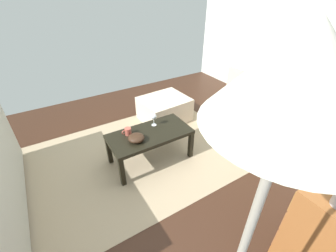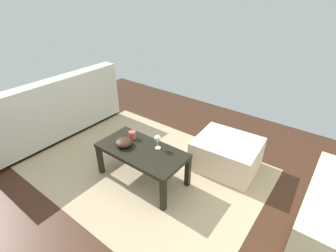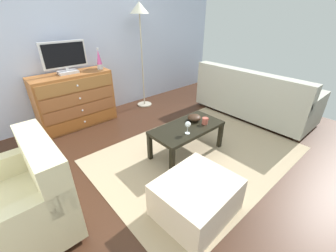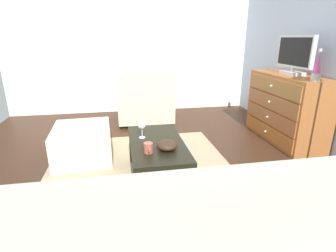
{
  "view_description": "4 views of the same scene",
  "coord_description": "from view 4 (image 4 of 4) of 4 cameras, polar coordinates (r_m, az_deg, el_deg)",
  "views": [
    {
      "loc": [
        1.03,
        1.84,
        1.86
      ],
      "look_at": [
        0.01,
        0.17,
        0.58
      ],
      "focal_mm": 23.66,
      "sensor_mm": 36.0,
      "label": 1
    },
    {
      "loc": [
        -1.41,
        1.5,
        1.93
      ],
      "look_at": [
        -0.12,
        -0.21,
        0.69
      ],
      "focal_mm": 27.07,
      "sensor_mm": 36.0,
      "label": 2
    },
    {
      "loc": [
        -1.66,
        -1.7,
        1.71
      ],
      "look_at": [
        -0.15,
        0.01,
        0.47
      ],
      "focal_mm": 22.99,
      "sensor_mm": 36.0,
      "label": 3
    },
    {
      "loc": [
        2.29,
        -0.35,
        1.29
      ],
      "look_at": [
        -0.02,
        0.07,
        0.5
      ],
      "focal_mm": 27.93,
      "sensor_mm": 36.0,
      "label": 4
    }
  ],
  "objects": [
    {
      "name": "wine_glass",
      "position": [
        2.43,
        -5.73,
        0.0
      ],
      "size": [
        0.07,
        0.07,
        0.16
      ],
      "color": "silver",
      "rests_on": "coffee_table"
    },
    {
      "name": "area_rug",
      "position": [
        2.46,
        -5.35,
        -12.95
      ],
      "size": [
        2.6,
        1.9,
        0.01
      ],
      "primitive_type": "cube",
      "color": "tan",
      "rests_on": "ground_plane"
    },
    {
      "name": "mug",
      "position": [
        2.13,
        -4.31,
        -4.8
      ],
      "size": [
        0.11,
        0.08,
        0.08
      ],
      "color": "#AC4F40",
      "rests_on": "coffee_table"
    },
    {
      "name": "armchair",
      "position": [
        4.15,
        -5.07,
        5.37
      ],
      "size": [
        0.8,
        0.84,
        0.83
      ],
      "color": "#332319",
      "rests_on": "ground_plane"
    },
    {
      "name": "ottoman",
      "position": [
        3.05,
        -18.1,
        -3.53
      ],
      "size": [
        0.73,
        0.64,
        0.37
      ],
      "primitive_type": "cube",
      "rotation": [
        0.0,
        0.0,
        0.06
      ],
      "color": "beige",
      "rests_on": "ground_plane"
    },
    {
      "name": "bowl_decorative",
      "position": [
        2.18,
        -0.21,
        -4.23
      ],
      "size": [
        0.18,
        0.18,
        0.08
      ],
      "primitive_type": "ellipsoid",
      "color": "#321F13",
      "rests_on": "coffee_table"
    },
    {
      "name": "wall_plain_left",
      "position": [
        4.81,
        -6.5,
        19.18
      ],
      "size": [
        0.12,
        4.53,
        2.67
      ],
      "primitive_type": "cube",
      "color": "silver",
      "rests_on": "ground_plane"
    },
    {
      "name": "coffee_table",
      "position": [
        2.39,
        -2.46,
        -4.59
      ],
      "size": [
        0.96,
        0.48,
        0.4
      ],
      "color": "black",
      "rests_on": "ground_plane"
    },
    {
      "name": "lava_lamp",
      "position": [
        3.18,
        29.82,
        11.11
      ],
      "size": [
        0.09,
        0.09,
        0.33
      ],
      "color": "#B7B7BC",
      "rests_on": "dresser"
    },
    {
      "name": "tv",
      "position": [
        3.61,
        25.94,
        13.86
      ],
      "size": [
        0.63,
        0.18,
        0.46
      ],
      "color": "silver",
      "rests_on": "dresser"
    },
    {
      "name": "dresser",
      "position": [
        3.68,
        24.25,
        3.51
      ],
      "size": [
        1.16,
        0.49,
        0.86
      ],
      "color": "#98592B",
      "rests_on": "ground_plane"
    },
    {
      "name": "ground_plane",
      "position": [
        2.66,
        -1.37,
        -10.9
      ],
      "size": [
        5.5,
        4.53,
        0.05
      ],
      "primitive_type": "cube",
      "color": "#382014"
    }
  ]
}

